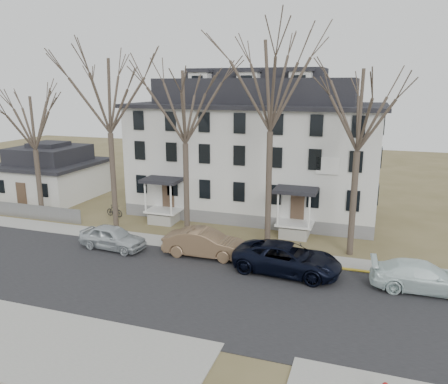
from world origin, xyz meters
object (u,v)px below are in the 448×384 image
(tree_mid_left, at_px, (185,102))
(car_tan, at_px, (204,244))
(tree_far_left, at_px, (108,91))
(tree_bungalow, at_px, (32,119))
(small_house, at_px, (51,175))
(car_silver, at_px, (113,238))
(boarding_house, at_px, (256,149))
(tree_center, at_px, (271,79))
(car_white, at_px, (423,277))
(bicycle_right, at_px, (114,211))
(bicycle_left, at_px, (164,217))
(car_navy, at_px, (287,259))
(tree_mid_right, at_px, (360,105))

(tree_mid_left, relative_size, car_tan, 2.42)
(tree_far_left, height_order, tree_bungalow, tree_far_left)
(small_house, distance_m, car_silver, 16.91)
(boarding_house, bearing_deg, car_silver, -118.55)
(tree_bungalow, bearing_deg, boarding_house, 27.01)
(tree_center, height_order, car_tan, tree_center)
(tree_mid_left, bearing_deg, tree_far_left, 180.00)
(small_house, distance_m, car_tan, 21.89)
(car_silver, bearing_deg, car_white, -84.97)
(tree_center, xyz_separation_m, car_silver, (-9.66, -4.10, -10.30))
(small_house, bearing_deg, car_tan, -25.92)
(small_house, relative_size, tree_mid_left, 0.68)
(car_silver, distance_m, car_tan, 6.36)
(tree_bungalow, bearing_deg, tree_mid_left, 0.00)
(tree_center, height_order, car_silver, tree_center)
(bicycle_right, bearing_deg, car_silver, -139.77)
(bicycle_left, bearing_deg, car_tan, -111.61)
(tree_far_left, distance_m, car_silver, 10.65)
(boarding_house, height_order, tree_mid_left, tree_mid_left)
(small_house, relative_size, tree_center, 0.59)
(car_white, relative_size, bicycle_left, 3.24)
(boarding_house, relative_size, tree_center, 1.41)
(boarding_house, bearing_deg, car_navy, -67.36)
(small_house, relative_size, tree_bungalow, 0.81)
(car_white, bearing_deg, bicycle_right, 70.75)
(tree_mid_right, bearing_deg, bicycle_right, 173.14)
(tree_mid_left, bearing_deg, small_house, 159.97)
(tree_mid_left, bearing_deg, car_white, -15.09)
(boarding_house, xyz_separation_m, tree_mid_left, (-3.00, -8.15, 4.22))
(tree_far_left, distance_m, tree_mid_right, 17.52)
(bicycle_left, bearing_deg, tree_mid_left, -104.50)
(tree_bungalow, relative_size, bicycle_left, 6.49)
(small_house, xyz_separation_m, bicycle_right, (9.42, -3.90, -1.76))
(tree_bungalow, relative_size, car_silver, 2.33)
(tree_mid_left, distance_m, car_navy, 12.66)
(small_house, distance_m, bicycle_left, 14.59)
(boarding_house, relative_size, bicycle_left, 12.52)
(car_silver, bearing_deg, tree_bungalow, 71.54)
(boarding_house, bearing_deg, bicycle_left, -136.26)
(boarding_house, height_order, small_house, boarding_house)
(boarding_house, bearing_deg, bicycle_right, -151.03)
(tree_center, relative_size, car_navy, 2.35)
(tree_far_left, xyz_separation_m, tree_mid_right, (17.50, 0.00, -0.74))
(bicycle_left, bearing_deg, bicycle_right, 114.77)
(boarding_house, distance_m, car_navy, 14.12)
(tree_mid_right, height_order, car_silver, tree_mid_right)
(small_house, xyz_separation_m, tree_mid_left, (17.00, -6.20, 7.35))
(car_tan, bearing_deg, car_navy, -100.54)
(tree_center, xyz_separation_m, tree_mid_right, (5.50, 0.00, -1.48))
(car_white, bearing_deg, tree_bungalow, 78.09)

